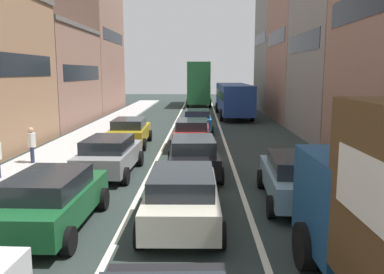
{
  "coord_description": "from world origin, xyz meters",
  "views": [
    {
      "loc": [
        0.32,
        -2.5,
        3.97
      ],
      "look_at": [
        0.0,
        12.0,
        1.6
      ],
      "focal_mm": 37.29,
      "sensor_mm": 36.0,
      "label": 1
    }
  ],
  "objects_px": {
    "bus_far_queue_secondary": "(199,82)",
    "pedestrian_near_kerb": "(32,144)",
    "sedan_centre_lane_second": "(182,196)",
    "sedan_centre_lane_fifth": "(197,120)",
    "bus_mid_queue_primary": "(234,97)",
    "wagon_left_lane_second": "(51,199)",
    "sedan_right_lane_behind_truck": "(297,177)",
    "hatchback_centre_lane_third": "(193,155)",
    "coupe_centre_lane_fourth": "(192,133)",
    "sedan_left_lane_fourth": "(130,131)",
    "sedan_left_lane_third": "(109,155)"
  },
  "relations": [
    {
      "from": "coupe_centre_lane_fourth",
      "to": "sedan_centre_lane_fifth",
      "type": "height_order",
      "value": "same"
    },
    {
      "from": "wagon_left_lane_second",
      "to": "pedestrian_near_kerb",
      "type": "height_order",
      "value": "pedestrian_near_kerb"
    },
    {
      "from": "sedan_centre_lane_fifth",
      "to": "bus_mid_queue_primary",
      "type": "relative_size",
      "value": 0.41
    },
    {
      "from": "sedan_centre_lane_second",
      "to": "pedestrian_near_kerb",
      "type": "distance_m",
      "value": 9.42
    },
    {
      "from": "sedan_centre_lane_second",
      "to": "bus_far_queue_secondary",
      "type": "distance_m",
      "value": 38.11
    },
    {
      "from": "hatchback_centre_lane_third",
      "to": "sedan_left_lane_third",
      "type": "height_order",
      "value": "same"
    },
    {
      "from": "sedan_right_lane_behind_truck",
      "to": "pedestrian_near_kerb",
      "type": "relative_size",
      "value": 2.64
    },
    {
      "from": "sedan_left_lane_third",
      "to": "wagon_left_lane_second",
      "type": "bearing_deg",
      "value": 179.1
    },
    {
      "from": "bus_far_queue_secondary",
      "to": "coupe_centre_lane_fourth",
      "type": "bearing_deg",
      "value": 179.92
    },
    {
      "from": "hatchback_centre_lane_third",
      "to": "sedan_left_lane_fourth",
      "type": "height_order",
      "value": "same"
    },
    {
      "from": "wagon_left_lane_second",
      "to": "pedestrian_near_kerb",
      "type": "relative_size",
      "value": 2.61
    },
    {
      "from": "hatchback_centre_lane_third",
      "to": "coupe_centre_lane_fourth",
      "type": "relative_size",
      "value": 1.02
    },
    {
      "from": "sedan_left_lane_third",
      "to": "pedestrian_near_kerb",
      "type": "bearing_deg",
      "value": 70.1
    },
    {
      "from": "hatchback_centre_lane_third",
      "to": "bus_far_queue_secondary",
      "type": "xyz_separation_m",
      "value": [
        0.1,
        32.88,
        2.03
      ]
    },
    {
      "from": "sedan_left_lane_fourth",
      "to": "bus_far_queue_secondary",
      "type": "distance_m",
      "value": 27.02
    },
    {
      "from": "sedan_centre_lane_fifth",
      "to": "wagon_left_lane_second",
      "type": "bearing_deg",
      "value": 167.61
    },
    {
      "from": "sedan_left_lane_fourth",
      "to": "pedestrian_near_kerb",
      "type": "relative_size",
      "value": 2.61
    },
    {
      "from": "bus_far_queue_secondary",
      "to": "sedan_right_lane_behind_truck",
      "type": "bearing_deg",
      "value": -174.55
    },
    {
      "from": "pedestrian_near_kerb",
      "to": "coupe_centre_lane_fourth",
      "type": "bearing_deg",
      "value": 10.85
    },
    {
      "from": "sedan_centre_lane_second",
      "to": "sedan_left_lane_third",
      "type": "bearing_deg",
      "value": 30.03
    },
    {
      "from": "sedan_left_lane_third",
      "to": "bus_mid_queue_primary",
      "type": "xyz_separation_m",
      "value": [
        6.45,
        20.45,
        0.96
      ]
    },
    {
      "from": "wagon_left_lane_second",
      "to": "sedan_left_lane_third",
      "type": "bearing_deg",
      "value": -1.35
    },
    {
      "from": "wagon_left_lane_second",
      "to": "bus_far_queue_secondary",
      "type": "height_order",
      "value": "bus_far_queue_secondary"
    },
    {
      "from": "wagon_left_lane_second",
      "to": "bus_mid_queue_primary",
      "type": "distance_m",
      "value": 26.81
    },
    {
      "from": "sedan_left_lane_third",
      "to": "pedestrian_near_kerb",
      "type": "distance_m",
      "value": 3.93
    },
    {
      "from": "sedan_right_lane_behind_truck",
      "to": "sedan_left_lane_fourth",
      "type": "bearing_deg",
      "value": 38.5
    },
    {
      "from": "bus_mid_queue_primary",
      "to": "bus_far_queue_secondary",
      "type": "xyz_separation_m",
      "value": [
        -3.09,
        12.45,
        1.07
      ]
    },
    {
      "from": "pedestrian_near_kerb",
      "to": "bus_mid_queue_primary",
      "type": "bearing_deg",
      "value": 39.91
    },
    {
      "from": "bus_mid_queue_primary",
      "to": "pedestrian_near_kerb",
      "type": "relative_size",
      "value": 6.35
    },
    {
      "from": "bus_far_queue_secondary",
      "to": "pedestrian_near_kerb",
      "type": "distance_m",
      "value": 32.29
    },
    {
      "from": "sedan_centre_lane_fifth",
      "to": "bus_far_queue_secondary",
      "type": "distance_m",
      "value": 21.47
    },
    {
      "from": "sedan_right_lane_behind_truck",
      "to": "bus_mid_queue_primary",
      "type": "distance_m",
      "value": 23.71
    },
    {
      "from": "sedan_centre_lane_second",
      "to": "pedestrian_near_kerb",
      "type": "height_order",
      "value": "pedestrian_near_kerb"
    },
    {
      "from": "sedan_left_lane_third",
      "to": "coupe_centre_lane_fourth",
      "type": "distance_m",
      "value": 6.57
    },
    {
      "from": "sedan_centre_lane_fifth",
      "to": "sedan_right_lane_behind_truck",
      "type": "bearing_deg",
      "value": -168.5
    },
    {
      "from": "sedan_centre_lane_second",
      "to": "coupe_centre_lane_fourth",
      "type": "bearing_deg",
      "value": -0.81
    },
    {
      "from": "sedan_left_lane_third",
      "to": "sedan_centre_lane_second",
      "type": "bearing_deg",
      "value": -147.67
    },
    {
      "from": "sedan_centre_lane_second",
      "to": "bus_mid_queue_primary",
      "type": "relative_size",
      "value": 0.41
    },
    {
      "from": "hatchback_centre_lane_third",
      "to": "sedan_right_lane_behind_truck",
      "type": "xyz_separation_m",
      "value": [
        3.22,
        -3.25,
        0.0
      ]
    },
    {
      "from": "hatchback_centre_lane_third",
      "to": "bus_mid_queue_primary",
      "type": "distance_m",
      "value": 20.71
    },
    {
      "from": "sedan_left_lane_fourth",
      "to": "sedan_right_lane_behind_truck",
      "type": "distance_m",
      "value": 11.63
    },
    {
      "from": "hatchback_centre_lane_third",
      "to": "bus_far_queue_secondary",
      "type": "height_order",
      "value": "bus_far_queue_secondary"
    },
    {
      "from": "sedan_left_lane_third",
      "to": "bus_far_queue_secondary",
      "type": "distance_m",
      "value": 33.13
    },
    {
      "from": "sedan_centre_lane_second",
      "to": "pedestrian_near_kerb",
      "type": "relative_size",
      "value": 2.6
    },
    {
      "from": "wagon_left_lane_second",
      "to": "sedan_centre_lane_fifth",
      "type": "height_order",
      "value": "same"
    },
    {
      "from": "sedan_centre_lane_second",
      "to": "bus_mid_queue_primary",
      "type": "distance_m",
      "value": 25.85
    },
    {
      "from": "wagon_left_lane_second",
      "to": "bus_far_queue_secondary",
      "type": "bearing_deg",
      "value": -4.27
    },
    {
      "from": "wagon_left_lane_second",
      "to": "bus_mid_queue_primary",
      "type": "relative_size",
      "value": 0.41
    },
    {
      "from": "sedan_left_lane_third",
      "to": "coupe_centre_lane_fourth",
      "type": "height_order",
      "value": "same"
    },
    {
      "from": "sedan_left_lane_third",
      "to": "sedan_left_lane_fourth",
      "type": "xyz_separation_m",
      "value": [
        -0.31,
        6.2,
        0.0
      ]
    }
  ]
}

